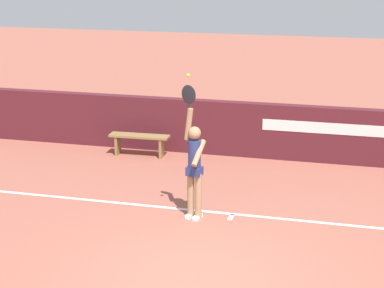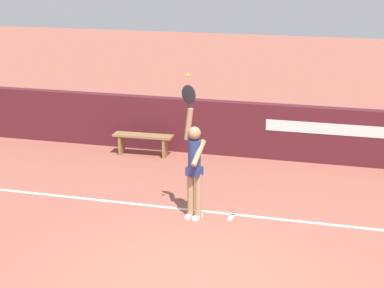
# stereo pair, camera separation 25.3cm
# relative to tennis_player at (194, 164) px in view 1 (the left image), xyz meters

# --- Properties ---
(ground_plane) EXTENTS (60.00, 60.00, 0.00)m
(ground_plane) POSITION_rel_tennis_player_xyz_m (0.66, -2.31, -1.04)
(ground_plane) COLOR #955242
(court_lines) EXTENTS (12.46, 5.46, 0.00)m
(court_lines) POSITION_rel_tennis_player_xyz_m (0.66, -2.31, -1.04)
(court_lines) COLOR white
(court_lines) RESTS_ON ground
(back_wall) EXTENTS (17.08, 0.28, 1.31)m
(back_wall) POSITION_rel_tennis_player_xyz_m (0.66, 4.08, -0.39)
(back_wall) COLOR #4C1921
(back_wall) RESTS_ON ground
(tennis_player) EXTENTS (0.48, 0.46, 2.51)m
(tennis_player) POSITION_rel_tennis_player_xyz_m (0.00, 0.00, 0.00)
(tennis_player) COLOR #9D7956
(tennis_player) RESTS_ON ground
(tennis_ball) EXTENTS (0.06, 0.06, 0.06)m
(tennis_ball) POSITION_rel_tennis_player_xyz_m (-0.03, -0.31, 1.69)
(tennis_ball) COLOR #D0DB31
(courtside_bench_far) EXTENTS (1.46, 0.41, 0.52)m
(courtside_bench_far) POSITION_rel_tennis_player_xyz_m (-2.24, 3.44, -0.65)
(courtside_bench_far) COLOR olive
(courtside_bench_far) RESTS_ON ground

